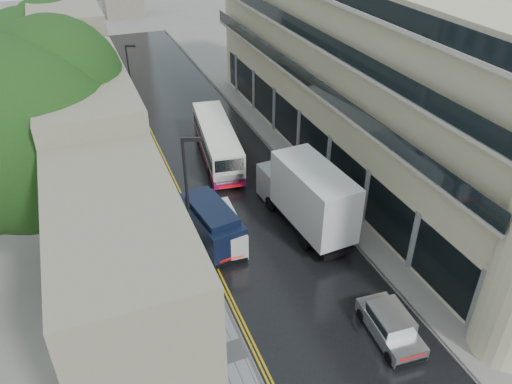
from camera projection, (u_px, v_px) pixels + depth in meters
road at (226, 171)px, 38.51m from camera, size 9.00×85.00×0.02m
left_sidewalk at (151, 185)px, 36.69m from camera, size 2.70×85.00×0.12m
right_sidewalk at (290, 158)px, 40.13m from camera, size 1.80×85.00×0.12m
old_shop_row at (82, 104)px, 34.37m from camera, size 4.50×56.00×12.00m
modern_block at (363, 73)px, 36.71m from camera, size 8.00×40.00×14.00m
tree_near at (33, 166)px, 25.07m from camera, size 10.56×10.56×13.89m
tree_far at (38, 91)px, 35.76m from camera, size 9.24×9.24×12.46m
cream_bus at (210, 161)px, 36.89m from camera, size 3.67×10.56×2.82m
white_lorry at (306, 217)px, 29.27m from camera, size 3.26×9.01×4.64m
silver_hatchback at (391, 351)px, 23.03m from camera, size 2.03×4.12×1.50m
white_van at (215, 249)px, 28.92m from camera, size 2.09×4.49×1.99m
navy_van at (209, 245)px, 28.58m from camera, size 2.94×5.72×2.79m
pedestrian at (147, 183)px, 35.05m from camera, size 0.76×0.58×1.86m
lamp_post_near at (189, 213)px, 25.99m from camera, size 0.99×0.56×8.66m
lamp_post_far at (132, 91)px, 42.05m from camera, size 0.87×0.49×7.65m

